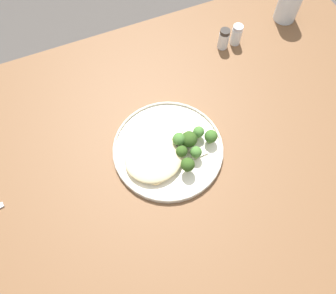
% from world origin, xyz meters
% --- Properties ---
extents(ground, '(6.00, 6.00, 0.00)m').
position_xyz_m(ground, '(0.00, 0.00, 0.00)').
color(ground, '#47423D').
extents(wooden_dining_table, '(1.40, 1.00, 0.74)m').
position_xyz_m(wooden_dining_table, '(0.00, 0.00, 0.66)').
color(wooden_dining_table, brown).
rests_on(wooden_dining_table, ground).
extents(dinner_plate, '(0.29, 0.29, 0.02)m').
position_xyz_m(dinner_plate, '(0.04, -0.03, 0.75)').
color(dinner_plate, beige).
rests_on(dinner_plate, wooden_dining_table).
extents(noodle_bed, '(0.15, 0.14, 0.03)m').
position_xyz_m(noodle_bed, '(0.08, -0.02, 0.77)').
color(noodle_bed, beige).
rests_on(noodle_bed, dinner_plate).
extents(seared_scallop_half_hidden, '(0.03, 0.03, 0.02)m').
position_xyz_m(seared_scallop_half_hidden, '(0.10, -0.06, 0.76)').
color(seared_scallop_half_hidden, beige).
rests_on(seared_scallop_half_hidden, dinner_plate).
extents(seared_scallop_tilted_round, '(0.03, 0.03, 0.01)m').
position_xyz_m(seared_scallop_tilted_round, '(0.05, -0.01, 0.76)').
color(seared_scallop_tilted_round, '#E5C689').
rests_on(seared_scallop_tilted_round, dinner_plate).
extents(seared_scallop_tiny_bay, '(0.03, 0.03, 0.01)m').
position_xyz_m(seared_scallop_tiny_bay, '(0.07, -0.01, 0.76)').
color(seared_scallop_tiny_bay, beige).
rests_on(seared_scallop_tiny_bay, dinner_plate).
extents(seared_scallop_rear_pale, '(0.03, 0.03, 0.02)m').
position_xyz_m(seared_scallop_rear_pale, '(0.05, -0.04, 0.76)').
color(seared_scallop_rear_pale, '#DBB77A').
rests_on(seared_scallop_rear_pale, dinner_plate).
extents(seared_scallop_large_seared, '(0.02, 0.02, 0.02)m').
position_xyz_m(seared_scallop_large_seared, '(0.13, -0.02, 0.76)').
color(seared_scallop_large_seared, beige).
rests_on(seared_scallop_large_seared, dinner_plate).
extents(seared_scallop_center_golden, '(0.03, 0.03, 0.01)m').
position_xyz_m(seared_scallop_center_golden, '(0.10, 0.04, 0.76)').
color(seared_scallop_center_golden, '#DBB77A').
rests_on(seared_scallop_center_golden, dinner_plate).
extents(seared_scallop_on_noodles, '(0.03, 0.03, 0.01)m').
position_xyz_m(seared_scallop_on_noodles, '(0.02, -0.02, 0.76)').
color(seared_scallop_on_noodles, beige).
rests_on(seared_scallop_on_noodles, dinner_plate).
extents(broccoli_floret_front_edge, '(0.04, 0.04, 0.05)m').
position_xyz_m(broccoli_floret_front_edge, '(-0.02, -0.02, 0.78)').
color(broccoli_floret_front_edge, '#89A356').
rests_on(broccoli_floret_front_edge, dinner_plate).
extents(broccoli_floret_near_rim, '(0.03, 0.03, 0.04)m').
position_xyz_m(broccoli_floret_near_rim, '(-0.05, -0.03, 0.78)').
color(broccoli_floret_near_rim, '#7A994C').
rests_on(broccoli_floret_near_rim, dinner_plate).
extents(broccoli_floret_rear_charred, '(0.03, 0.03, 0.04)m').
position_xyz_m(broccoli_floret_rear_charred, '(0.01, 0.00, 0.78)').
color(broccoli_floret_rear_charred, '#7A994C').
rests_on(broccoli_floret_rear_charred, dinner_plate).
extents(broccoli_floret_split_head, '(0.03, 0.03, 0.06)m').
position_xyz_m(broccoli_floret_split_head, '(0.01, -0.03, 0.79)').
color(broccoli_floret_split_head, '#7A994C').
rests_on(broccoli_floret_split_head, dinner_plate).
extents(broccoli_floret_center_pile, '(0.04, 0.04, 0.05)m').
position_xyz_m(broccoli_floret_center_pile, '(0.02, 0.04, 0.79)').
color(broccoli_floret_center_pile, '#89A356').
rests_on(broccoli_floret_center_pile, dinner_plate).
extents(broccoli_floret_small_sprig, '(0.03, 0.03, 0.05)m').
position_xyz_m(broccoli_floret_small_sprig, '(-0.07, -0.01, 0.78)').
color(broccoli_floret_small_sprig, '#89A356').
rests_on(broccoli_floret_small_sprig, dinner_plate).
extents(broccoli_floret_tall_stalk, '(0.03, 0.03, 0.04)m').
position_xyz_m(broccoli_floret_tall_stalk, '(-0.02, 0.02, 0.78)').
color(broccoli_floret_tall_stalk, '#89A356').
rests_on(broccoli_floret_tall_stalk, dinner_plate).
extents(onion_sliver_short_strip, '(0.05, 0.04, 0.00)m').
position_xyz_m(onion_sliver_short_strip, '(0.00, -0.05, 0.75)').
color(onion_sliver_short_strip, silver).
rests_on(onion_sliver_short_strip, dinner_plate).
extents(onion_sliver_pale_crescent, '(0.03, 0.06, 0.00)m').
position_xyz_m(onion_sliver_pale_crescent, '(-0.01, -0.02, 0.75)').
color(onion_sliver_pale_crescent, silver).
rests_on(onion_sliver_pale_crescent, dinner_plate).
extents(onion_sliver_curled_piece, '(0.06, 0.01, 0.00)m').
position_xyz_m(onion_sliver_curled_piece, '(-0.02, 0.02, 0.75)').
color(onion_sliver_curled_piece, silver).
rests_on(onion_sliver_curled_piece, dinner_plate).
extents(water_glass, '(0.07, 0.07, 0.13)m').
position_xyz_m(water_glass, '(-0.50, -0.33, 0.80)').
color(water_glass, silver).
rests_on(water_glass, wooden_dining_table).
extents(salt_shaker, '(0.03, 0.03, 0.07)m').
position_xyz_m(salt_shaker, '(-0.30, -0.30, 0.77)').
color(salt_shaker, white).
rests_on(salt_shaker, wooden_dining_table).
extents(pepper_shaker, '(0.03, 0.03, 0.07)m').
position_xyz_m(pepper_shaker, '(-0.26, -0.30, 0.77)').
color(pepper_shaker, white).
rests_on(pepper_shaker, wooden_dining_table).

